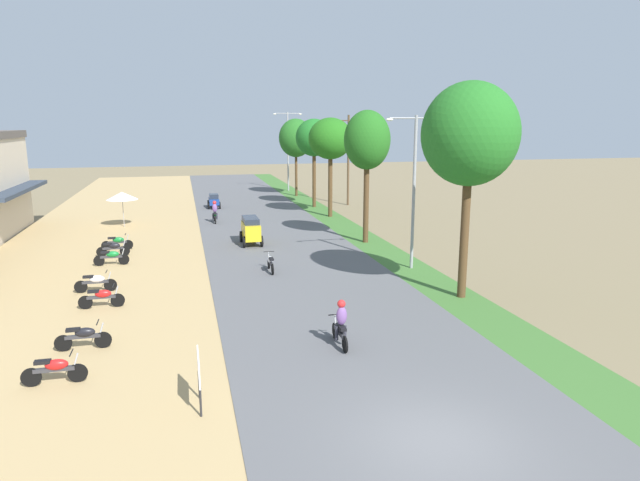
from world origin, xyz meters
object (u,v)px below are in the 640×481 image
Objects in this scene: streetlamp_near at (414,182)px; parked_motorbike_third at (102,296)px; median_tree_fifth at (296,138)px; median_tree_second at (367,141)px; median_tree_fourth at (314,138)px; streetlamp_mid at (288,146)px; motorbike_ahead_second at (270,262)px; motorbike_foreground_rider at (340,324)px; parked_motorbike_sixth at (113,248)px; median_tree_nearest at (470,135)px; median_tree_third at (330,139)px; vendor_umbrella at (122,196)px; utility_pole_near at (348,159)px; car_hatchback_blue at (214,200)px; parked_motorbike_second at (84,335)px; parked_motorbike_fourth at (96,281)px; parked_motorbike_seventh at (117,242)px; parked_motorbike_fifth at (112,256)px; street_signboard at (199,370)px; parked_motorbike_nearest at (55,368)px; motorbike_ahead_third at (215,212)px; car_van_yellow at (251,229)px.

parked_motorbike_third is at bearing -168.70° from streetlamp_near.
median_tree_second is at bearing -90.66° from median_tree_fifth.
median_tree_fourth is 12.43m from streetlamp_mid.
motorbike_ahead_second is at bearing -102.19° from streetlamp_mid.
median_tree_fifth is 39.77m from motorbike_foreground_rider.
median_tree_nearest is (15.47, -11.50, 6.40)m from parked_motorbike_sixth.
median_tree_third is at bearing -89.84° from streetlamp_mid.
median_tree_fifth is (15.56, 13.96, 3.58)m from vendor_umbrella.
car_hatchback_blue is (-12.10, 0.64, -3.49)m from utility_pole_near.
median_tree_nearest is 1.12× the size of utility_pole_near.
median_tree_second is 4.53× the size of motorbike_ahead_second.
motorbike_foreground_rider is (8.34, -1.80, 0.30)m from parked_motorbike_second.
parked_motorbike_fourth is 12.31m from motorbike_foreground_rider.
motorbike_ahead_second is at bearing 27.59° from parked_motorbike_third.
median_tree_fifth is (15.21, 21.74, 5.34)m from parked_motorbike_seventh.
utility_pole_near is (18.51, 18.46, 3.69)m from parked_motorbike_fifth.
street_signboard is at bearing -108.09° from median_tree_fourth.
motorbike_foreground_rider is at bearing -56.92° from parked_motorbike_fifth.
median_tree_second reaches higher than parked_motorbike_nearest.
motorbike_ahead_third is (6.06, 11.62, 0.30)m from parked_motorbike_fifth.
street_signboard reaches higher than parked_motorbike_second.
car_van_yellow is (-7.56, 12.73, -5.93)m from median_tree_nearest.
motorbike_ahead_second is (-7.27, -15.62, -5.59)m from median_tree_third.
parked_motorbike_second is 0.71× the size of vendor_umbrella.
median_tree_nearest is 39.53m from streetlamp_mid.
median_tree_fifth is 29.85m from streetlamp_near.
median_tree_third is at bearing 50.27° from car_van_yellow.
median_tree_third reaches higher than street_signboard.
streetlamp_mid is at bearing 49.96° from vendor_umbrella.
median_tree_second reaches higher than street_signboard.
median_tree_fifth is at bearing 69.11° from parked_motorbike_nearest.
utility_pole_near is (3.19, 27.81, -2.71)m from median_tree_nearest.
vendor_umbrella is 24.37m from streetlamp_mid.
parked_motorbike_fifth is 26.40m from utility_pole_near.
median_tree_fourth is at bearing 78.32° from motorbike_foreground_rider.
parked_motorbike_fourth is at bearing -177.88° from streetlamp_near.
parked_motorbike_nearest is at bearing -89.02° from vendor_umbrella.
parked_motorbike_seventh is at bearing 138.53° from motorbike_ahead_second.
streetlamp_mid reaches higher than car_hatchback_blue.
median_tree_fifth is at bearing 90.32° from median_tree_fourth.
parked_motorbike_fourth is at bearing 136.01° from motorbike_foreground_rider.
streetlamp_mid is at bearing 74.57° from car_van_yellow.
parked_motorbike_second is at bearing -87.96° from vendor_umbrella.
street_signboard is at bearing -93.89° from car_hatchback_blue.
parked_motorbike_nearest is at bearing -119.64° from utility_pole_near.
motorbike_ahead_second is (7.93, -3.29, 0.02)m from parked_motorbike_fifth.
parked_motorbike_second is at bearing -121.10° from utility_pole_near.
street_signboard is (3.58, -9.21, 0.55)m from parked_motorbike_third.
median_tree_fifth reaches higher than parked_motorbike_nearest.
parked_motorbike_second is at bearing -88.09° from parked_motorbike_fifth.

